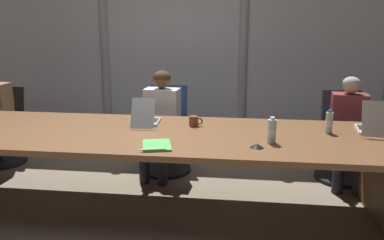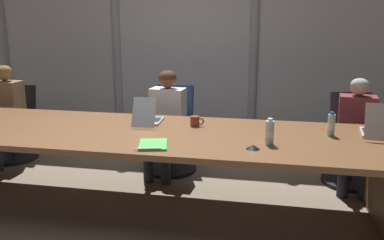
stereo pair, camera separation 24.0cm
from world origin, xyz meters
name	(u,v)px [view 2 (the right image)]	position (x,y,z in m)	size (l,w,h in m)	color
ground_plane	(143,206)	(0.00, 0.00, 0.00)	(15.33, 15.33, 0.00)	#7F705B
conference_table	(141,145)	(0.00, 0.00, 0.61)	(4.72, 1.27, 0.74)	brown
curtain_backdrop	(190,47)	(0.00, 2.25, 1.33)	(7.66, 0.17, 2.67)	#B2B2B7
laptop_left_mid	(149,118)	(0.00, 0.27, 0.80)	(0.24, 0.46, 0.28)	#A8ADB7
laptop_center	(375,129)	(2.04, 0.24, 0.80)	(0.26, 0.47, 0.31)	beige
office_chair_left_end	(14,132)	(-2.02, 1.04, 0.34)	(0.60, 0.60, 0.92)	black
office_chair_left_mid	(172,139)	(0.03, 1.04, 0.36)	(0.60, 0.60, 0.97)	navy
office_chair_center	(351,150)	(2.01, 1.04, 0.35)	(0.60, 0.60, 0.96)	#2D2D38
person_left_end	(3,109)	(-2.02, 0.88, 0.66)	(0.41, 0.56, 1.18)	olive
person_left_mid	(166,117)	(0.00, 0.88, 0.67)	(0.42, 0.57, 1.17)	silver
person_center	(356,128)	(2.01, 0.88, 0.64)	(0.41, 0.57, 1.14)	brown
water_bottle_primary	(270,133)	(1.15, -0.19, 0.84)	(0.07, 0.07, 0.22)	silver
water_bottle_secondary	(331,125)	(1.66, 0.17, 0.84)	(0.06, 0.06, 0.21)	#ADD1B2
coffee_mug_far	(195,121)	(0.45, 0.27, 0.79)	(0.13, 0.09, 0.10)	brown
conference_mic_left_side	(253,147)	(1.03, -0.34, 0.76)	(0.11, 0.11, 0.04)	black
spiral_notepad	(153,145)	(0.24, -0.40, 0.75)	(0.29, 0.35, 0.03)	#4CB74C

